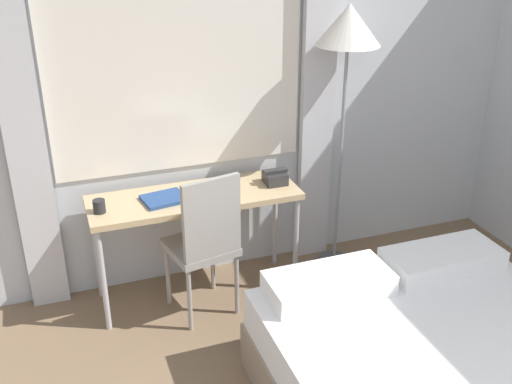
% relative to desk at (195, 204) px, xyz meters
% --- Properties ---
extents(wall_back_with_window, '(5.05, 0.13, 2.70)m').
position_rel_desk_xyz_m(wall_back_with_window, '(0.43, 0.31, 0.66)').
color(wall_back_with_window, silver).
rests_on(wall_back_with_window, ground_plane).
extents(desk, '(1.38, 0.47, 0.76)m').
position_rel_desk_xyz_m(desk, '(0.00, 0.00, 0.00)').
color(desk, tan).
rests_on(desk, ground_plane).
extents(desk_chair, '(0.47, 0.47, 1.02)m').
position_rel_desk_xyz_m(desk_chair, '(-0.01, -0.26, -0.12)').
color(desk_chair, gray).
rests_on(desk_chair, ground_plane).
extents(standing_lamp, '(0.43, 0.43, 1.91)m').
position_rel_desk_xyz_m(standing_lamp, '(1.08, 0.04, 1.01)').
color(standing_lamp, '#4C4C51').
rests_on(standing_lamp, ground_plane).
extents(telephone, '(0.16, 0.15, 0.10)m').
position_rel_desk_xyz_m(telephone, '(0.56, -0.01, 0.11)').
color(telephone, '#2D2D2D').
rests_on(telephone, desk).
extents(book, '(0.29, 0.25, 0.02)m').
position_rel_desk_xyz_m(book, '(-0.20, -0.02, 0.08)').
color(book, navy).
rests_on(book, desk).
extents(mug, '(0.08, 0.08, 0.08)m').
position_rel_desk_xyz_m(mug, '(-0.61, -0.05, 0.11)').
color(mug, '#262628').
rests_on(mug, desk).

